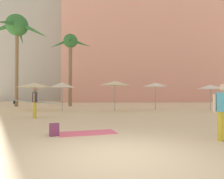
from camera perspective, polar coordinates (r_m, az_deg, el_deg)
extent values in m
plane|color=beige|center=(4.83, 2.30, -18.13)|extent=(120.00, 120.00, 0.00)
cube|color=#DB9989|center=(38.25, 7.44, 11.86)|extent=(25.87, 10.40, 19.92)
cube|color=#A8A8A3|center=(47.25, -16.26, 18.25)|extent=(17.25, 11.88, 34.00)
cylinder|color=brown|center=(22.88, -11.56, 4.41)|extent=(0.37, 0.37, 7.17)
sphere|color=#2D6B33|center=(23.49, -11.52, 13.15)|extent=(1.52, 1.52, 1.52)
cone|color=#2D6B33|center=(23.39, -8.16, 12.43)|extent=(2.05, 0.52, 0.93)
cone|color=#2D6B33|center=(24.58, -11.41, 11.27)|extent=(0.53, 1.93, 1.32)
cone|color=#2D6B33|center=(23.57, -14.74, 12.07)|extent=(1.98, 0.39, 1.14)
cone|color=#2D6B33|center=(22.12, -11.85, 13.33)|extent=(0.44, 2.05, 0.86)
cylinder|color=brown|center=(24.53, -25.05, 6.07)|extent=(0.36, 0.36, 8.83)
sphere|color=#2D6B33|center=(25.45, -24.97, 15.98)|extent=(2.32, 2.32, 2.32)
cone|color=#2D6B33|center=(24.29, -20.71, 15.01)|extent=(3.20, 1.04, 1.90)
cone|color=#2D6B33|center=(27.25, -24.10, 13.43)|extent=(1.07, 3.25, 1.76)
cone|color=#2D6B33|center=(23.51, -27.44, 16.27)|extent=(0.82, 3.31, 1.41)
cylinder|color=gray|center=(17.82, 12.01, -1.84)|extent=(0.06, 0.06, 2.33)
cone|color=white|center=(17.83, 12.00, 1.33)|extent=(2.24, 2.24, 0.35)
cylinder|color=gray|center=(16.34, 0.80, -1.80)|extent=(0.06, 0.06, 2.41)
cone|color=beige|center=(16.36, 0.79, 1.80)|extent=(2.60, 2.60, 0.35)
cylinder|color=gray|center=(18.15, -20.87, -1.82)|extent=(0.06, 0.06, 2.30)
cone|color=beige|center=(18.16, -20.85, 1.22)|extent=(2.76, 2.76, 0.38)
cylinder|color=gray|center=(18.84, 25.78, -2.02)|extent=(0.06, 0.06, 2.13)
cone|color=white|center=(18.84, 25.75, 0.67)|extent=(2.12, 2.12, 0.35)
cylinder|color=gray|center=(16.79, -13.69, -1.94)|extent=(0.06, 0.06, 2.30)
cone|color=beige|center=(16.80, -13.67, 1.26)|extent=(2.03, 2.03, 0.42)
cube|color=#EF6684|center=(7.47, -6.75, -11.92)|extent=(2.15, 1.35, 0.01)
cube|color=#763560|center=(7.15, -15.82, -10.73)|extent=(0.35, 0.28, 0.42)
cube|color=#5E2A4C|center=(7.28, -16.00, -11.22)|extent=(0.22, 0.14, 0.18)
cylinder|color=gold|center=(12.60, -20.67, -5.37)|extent=(0.18, 0.18, 0.91)
cylinder|color=gold|center=(12.41, -20.83, -5.44)|extent=(0.18, 0.18, 0.91)
cube|color=#333842|center=(12.47, -20.72, -2.00)|extent=(0.27, 0.42, 0.57)
sphere|color=#936B51|center=(12.47, -20.71, -0.04)|extent=(0.27, 0.27, 0.24)
cylinder|color=#936B51|center=(12.71, -20.52, -2.14)|extent=(0.11, 0.11, 0.55)
cylinder|color=#936B51|center=(12.22, -20.94, -2.19)|extent=(0.11, 0.11, 0.55)
ellipsoid|color=#B2B2B7|center=(12.76, -20.33, -3.31)|extent=(3.07, 0.56, 0.35)
ellipsoid|color=teal|center=(12.76, -20.33, -3.31)|extent=(3.08, 0.59, 0.32)
cube|color=black|center=(13.08, -25.61, -3.24)|extent=(0.12, 0.02, 0.19)
cylinder|color=gold|center=(6.97, 27.97, -9.01)|extent=(0.20, 0.20, 0.87)
cube|color=#4CB2DB|center=(6.93, 28.73, -3.07)|extent=(0.45, 0.34, 0.57)
sphere|color=beige|center=(6.93, 28.70, 0.44)|extent=(0.31, 0.31, 0.24)
cylinder|color=beige|center=(6.88, 26.70, -3.40)|extent=(0.13, 0.13, 0.54)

